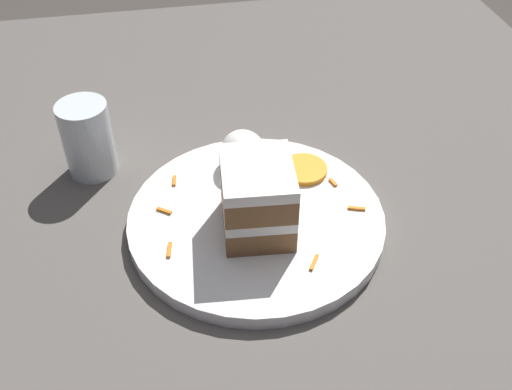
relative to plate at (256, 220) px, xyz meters
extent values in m
plane|color=#38332D|center=(0.02, -0.01, -0.04)|extent=(6.00, 6.00, 0.00)
cube|color=#56514C|center=(0.02, -0.01, -0.02)|extent=(1.18, 1.08, 0.03)
cylinder|color=white|center=(0.00, 0.00, 0.00)|extent=(0.30, 0.30, 0.02)
cube|color=brown|center=(-0.02, 0.00, 0.02)|extent=(0.10, 0.08, 0.03)
cube|color=white|center=(-0.02, 0.00, 0.04)|extent=(0.10, 0.08, 0.01)
cube|color=brown|center=(-0.02, 0.00, 0.07)|extent=(0.10, 0.08, 0.03)
cube|color=white|center=(-0.02, 0.00, 0.09)|extent=(0.10, 0.08, 0.01)
ellipsoid|color=white|center=(0.09, 0.00, 0.03)|extent=(0.06, 0.05, 0.05)
cylinder|color=orange|center=(0.07, -0.07, 0.01)|extent=(0.06, 0.06, 0.01)
cube|color=orange|center=(0.05, -0.01, 0.01)|extent=(0.02, 0.00, 0.00)
cube|color=orange|center=(-0.09, -0.05, 0.01)|extent=(0.02, 0.02, 0.00)
cube|color=orange|center=(0.08, 0.09, 0.01)|extent=(0.02, 0.01, 0.00)
cube|color=orange|center=(0.03, 0.10, 0.01)|extent=(0.01, 0.02, 0.00)
cube|color=orange|center=(0.04, -0.10, 0.01)|extent=(0.01, 0.01, 0.00)
cube|color=orange|center=(-0.04, 0.10, 0.01)|extent=(0.02, 0.01, 0.00)
cube|color=orange|center=(-0.01, -0.12, 0.01)|extent=(0.01, 0.02, 0.00)
cylinder|color=silver|center=(0.14, 0.19, 0.04)|extent=(0.06, 0.06, 0.10)
cylinder|color=silver|center=(0.14, 0.19, 0.01)|extent=(0.06, 0.06, 0.03)
camera|label=1|loc=(-0.49, 0.09, 0.48)|focal=42.00mm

